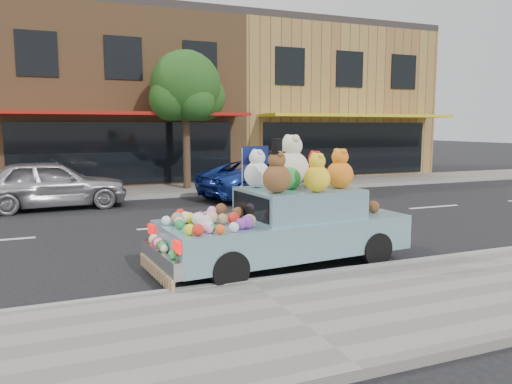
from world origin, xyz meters
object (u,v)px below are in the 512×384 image
street_tree (186,92)px  car_blue (267,179)px  car_silver (51,184)px  art_car (285,219)px

street_tree → car_blue: (2.02, -2.89, -3.03)m
car_silver → car_blue: size_ratio=0.91×
street_tree → art_car: street_tree is taller
art_car → car_silver: bearing=110.3°
car_blue → art_car: 8.25m
street_tree → car_silver: (-4.79, -2.48, -2.95)m
street_tree → car_blue: street_tree is taller
car_blue → art_car: size_ratio=1.03×
street_tree → car_silver: street_tree is taller
car_silver → street_tree: bearing=-66.2°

